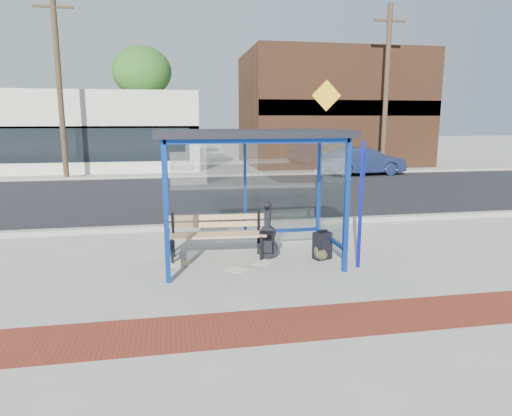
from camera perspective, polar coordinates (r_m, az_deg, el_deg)
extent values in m
plane|color=#B2ADA0|center=(8.44, -0.54, -6.90)|extent=(120.00, 120.00, 0.00)
cube|color=maroon|center=(6.07, 3.84, -14.27)|extent=(60.00, 1.00, 0.01)
cube|color=gray|center=(11.19, -3.11, -2.11)|extent=(60.00, 0.25, 0.12)
cube|color=black|center=(16.18, -5.44, 1.72)|extent=(60.00, 10.00, 0.00)
cube|color=gray|center=(21.21, -6.67, 4.05)|extent=(60.00, 0.25, 0.12)
cube|color=#B2ADA0|center=(23.10, -6.99, 4.46)|extent=(60.00, 4.00, 0.01)
cube|color=navy|center=(7.31, -11.19, -0.60)|extent=(0.08, 0.08, 2.30)
cube|color=navy|center=(7.85, 11.25, 0.19)|extent=(0.08, 0.08, 2.30)
cube|color=navy|center=(8.78, -11.10, 1.33)|extent=(0.08, 0.08, 2.30)
cube|color=navy|center=(9.24, 7.84, 1.91)|extent=(0.08, 0.08, 2.30)
cube|color=navy|center=(8.78, -1.42, 8.82)|extent=(3.00, 0.08, 0.08)
cube|color=navy|center=(7.30, 0.45, 8.38)|extent=(3.00, 0.08, 0.08)
cube|color=navy|center=(7.92, -11.44, 8.37)|extent=(0.08, 1.50, 0.08)
cube|color=navy|center=(8.43, 9.65, 8.58)|extent=(0.08, 1.50, 0.08)
cube|color=navy|center=(9.04, -1.37, -3.05)|extent=(3.00, 0.08, 0.06)
cube|color=navy|center=(8.21, -10.95, -4.70)|extent=(0.08, 1.50, 0.06)
cube|color=navy|center=(8.70, 9.25, -3.75)|extent=(0.08, 1.50, 0.06)
cube|color=navy|center=(8.86, -1.39, 2.92)|extent=(0.05, 0.05, 1.90)
cube|color=silver|center=(8.86, -1.39, 2.67)|extent=(2.84, 0.01, 1.82)
cube|color=silver|center=(8.02, -11.18, 1.58)|extent=(0.02, 1.34, 1.82)
cube|color=silver|center=(8.52, 9.44, 2.18)|extent=(0.02, 1.34, 1.82)
cube|color=black|center=(8.03, -0.57, 9.33)|extent=(3.30, 1.80, 0.12)
cube|color=silver|center=(27.02, -27.17, 8.53)|extent=(18.00, 6.00, 4.00)
cube|color=black|center=(24.20, -29.14, 8.21)|extent=(18.00, 0.10, 0.60)
cube|color=black|center=(24.16, -29.06, 6.78)|extent=(17.00, 0.04, 1.60)
cube|color=#59331E|center=(28.03, 9.29, 12.08)|extent=(10.00, 7.00, 6.40)
cube|color=black|center=(24.81, 12.03, 12.15)|extent=(10.00, 0.10, 0.80)
cube|color=yellow|center=(24.21, 8.80, 13.71)|extent=(1.56, 0.06, 1.56)
cylinder|color=#4C3826|center=(29.96, -13.80, 10.49)|extent=(0.36, 0.36, 5.00)
ellipsoid|color=#255117|center=(30.10, -14.07, 16.21)|extent=(3.60, 3.60, 3.06)
cylinder|color=#4C3826|center=(32.98, 14.68, 10.47)|extent=(0.36, 0.36, 5.00)
ellipsoid|color=#255117|center=(33.10, 14.94, 15.66)|extent=(3.60, 3.60, 3.06)
cylinder|color=#4C3826|center=(21.85, -23.36, 13.80)|extent=(0.24, 0.24, 8.00)
cube|color=#4C3826|center=(22.29, -24.03, 22.02)|extent=(1.60, 0.10, 0.10)
cylinder|color=#4C3826|center=(23.75, 15.96, 13.97)|extent=(0.24, 0.24, 8.00)
cube|color=#4C3826|center=(24.15, 16.39, 21.56)|extent=(1.60, 0.10, 0.10)
cube|color=black|center=(8.50, -10.43, -5.33)|extent=(0.05, 0.05, 0.46)
cube|color=black|center=(8.83, -10.32, -3.33)|extent=(0.05, 0.05, 0.87)
cube|color=black|center=(8.69, -10.35, -4.96)|extent=(0.08, 0.42, 0.05)
cube|color=black|center=(8.55, 0.65, -5.05)|extent=(0.05, 0.05, 0.46)
cube|color=black|center=(8.88, 0.31, -3.07)|extent=(0.05, 0.05, 0.87)
cube|color=black|center=(8.74, 0.48, -4.69)|extent=(0.08, 0.42, 0.05)
cube|color=tan|center=(8.45, -4.91, -3.66)|extent=(1.85, 0.21, 0.04)
cube|color=tan|center=(8.56, -4.93, -3.47)|extent=(1.85, 0.21, 0.04)
cube|color=tan|center=(8.67, -4.96, -3.28)|extent=(1.85, 0.21, 0.04)
cube|color=tan|center=(8.78, -4.99, -3.10)|extent=(1.85, 0.21, 0.04)
cube|color=tan|center=(8.78, -5.01, -2.06)|extent=(1.84, 0.15, 0.10)
cube|color=tan|center=(8.75, -5.03, -1.15)|extent=(1.84, 0.15, 0.10)
cylinder|color=black|center=(8.67, 1.45, -5.14)|extent=(0.38, 0.24, 0.37)
cylinder|color=black|center=(8.59, 1.46, -3.27)|extent=(0.33, 0.22, 0.31)
cube|color=black|center=(8.63, 1.46, -4.23)|extent=(0.29, 0.20, 0.44)
cube|color=black|center=(8.52, 1.47, -1.30)|extent=(0.12, 0.12, 0.44)
cube|color=black|center=(8.48, 1.48, -0.02)|extent=(0.16, 0.13, 0.09)
cube|color=black|center=(8.69, 8.28, -4.66)|extent=(0.38, 0.30, 0.51)
cylinder|color=black|center=(8.69, 7.61, -6.31)|extent=(0.11, 0.19, 0.05)
cylinder|color=black|center=(8.83, 8.85, -6.06)|extent=(0.11, 0.19, 0.05)
cube|color=black|center=(8.62, 8.33, -2.84)|extent=(0.20, 0.11, 0.04)
cube|color=black|center=(8.61, 8.73, -4.73)|extent=(0.25, 0.10, 0.28)
ellipsoid|color=#31301B|center=(8.65, 8.06, -5.45)|extent=(0.33, 0.28, 0.32)
ellipsoid|color=#31301B|center=(8.60, 8.49, -5.88)|extent=(0.19, 0.16, 0.17)
cube|color=#31301B|center=(8.63, 8.01, -4.46)|extent=(0.10, 0.07, 0.03)
cube|color=navy|center=(8.15, 12.94, 0.30)|extent=(0.09, 0.09, 2.24)
cube|color=navy|center=(8.05, 13.47, 5.50)|extent=(0.13, 0.26, 0.42)
cube|color=white|center=(8.52, -9.49, -6.86)|extent=(0.43, 0.35, 0.01)
cube|color=white|center=(8.08, -2.51, -7.72)|extent=(0.46, 0.46, 0.01)
cube|color=white|center=(8.44, 0.85, -6.88)|extent=(0.43, 0.43, 0.01)
imported|color=#1A254A|center=(22.30, 13.20, 5.71)|extent=(4.11, 1.83, 1.31)
cylinder|color=#A60B1B|center=(24.59, 17.17, 5.17)|extent=(0.21, 0.21, 0.62)
sphere|color=#A60B1B|center=(24.56, 17.21, 5.96)|extent=(0.23, 0.23, 0.23)
cylinder|color=#A60B1B|center=(24.58, 17.18, 5.41)|extent=(0.35, 0.22, 0.10)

